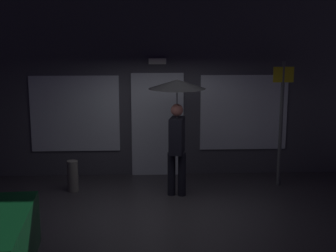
# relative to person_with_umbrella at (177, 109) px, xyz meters

# --- Properties ---
(ground_plane) EXTENTS (18.00, 18.00, 0.00)m
(ground_plane) POSITION_rel_person_with_umbrella_xyz_m (-0.33, -0.85, -1.66)
(ground_plane) COLOR #38353A
(building_facade) EXTENTS (10.36, 0.48, 4.03)m
(building_facade) POSITION_rel_person_with_umbrella_xyz_m (-0.33, 1.49, 0.34)
(building_facade) COLOR #4C4C56
(building_facade) RESTS_ON ground
(person_with_umbrella) EXTENTS (1.04, 1.04, 2.20)m
(person_with_umbrella) POSITION_rel_person_with_umbrella_xyz_m (0.00, 0.00, 0.00)
(person_with_umbrella) COLOR black
(person_with_umbrella) RESTS_ON ground
(street_sign_post) EXTENTS (0.40, 0.07, 2.48)m
(street_sign_post) POSITION_rel_person_with_umbrella_xyz_m (2.09, 0.50, -0.25)
(street_sign_post) COLOR #595B60
(street_sign_post) RESTS_ON ground
(sidewalk_bollard) EXTENTS (0.21, 0.21, 0.61)m
(sidewalk_bollard) POSITION_rel_person_with_umbrella_xyz_m (-2.00, 0.32, -1.35)
(sidewalk_bollard) COLOR slate
(sidewalk_bollard) RESTS_ON ground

